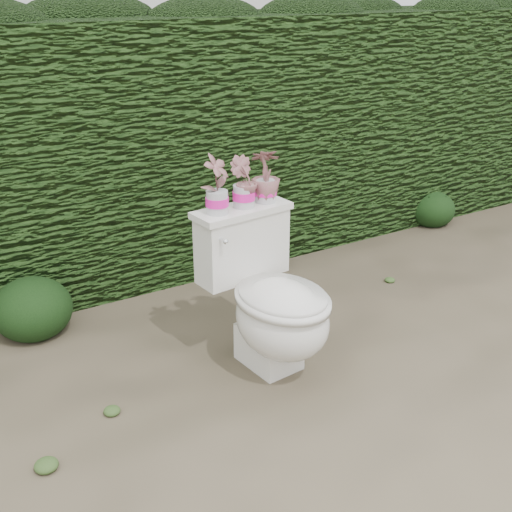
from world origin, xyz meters
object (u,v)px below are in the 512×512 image
potted_plant_left (217,186)px  toilet (272,302)px  potted_plant_right (266,177)px  potted_plant_center (244,184)px

potted_plant_left → toilet: bearing=-77.6°
potted_plant_left → potted_plant_right: size_ratio=1.06×
potted_plant_center → potted_plant_right: 0.13m
potted_plant_center → potted_plant_right: size_ratio=0.93×
toilet → potted_plant_left: 0.62m
potted_plant_left → potted_plant_center: size_ratio=1.15×
potted_plant_center → potted_plant_right: potted_plant_right is taller
toilet → potted_plant_center: size_ratio=3.30×
toilet → potted_plant_right: potted_plant_right is taller
potted_plant_left → potted_plant_center: bearing=-18.5°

